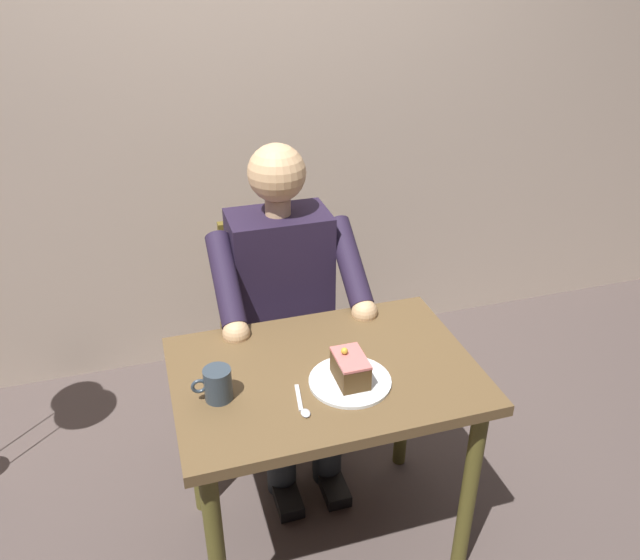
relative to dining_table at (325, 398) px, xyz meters
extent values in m
plane|color=#524541|center=(0.00, 0.00, -0.61)|extent=(14.00, 14.00, 0.00)
cube|color=#BFAB97|center=(0.00, -1.27, 0.89)|extent=(6.40, 0.12, 3.00)
cube|color=brown|center=(0.00, 0.00, 0.09)|extent=(0.90, 0.62, 0.04)
cylinder|color=brown|center=(-0.39, 0.25, -0.26)|extent=(0.05, 0.05, 0.70)
cylinder|color=brown|center=(0.39, 0.25, -0.26)|extent=(0.05, 0.05, 0.70)
cylinder|color=brown|center=(-0.39, -0.25, -0.26)|extent=(0.05, 0.05, 0.70)
cylinder|color=brown|center=(0.39, -0.25, -0.26)|extent=(0.05, 0.05, 0.70)
cube|color=brown|center=(0.00, -0.57, -0.19)|extent=(0.42, 0.42, 0.04)
cube|color=brown|center=(0.00, -0.76, 0.06)|extent=(0.38, 0.04, 0.45)
cylinder|color=brown|center=(-0.18, -0.39, -0.40)|extent=(0.04, 0.04, 0.43)
cylinder|color=brown|center=(0.18, -0.39, -0.40)|extent=(0.04, 0.04, 0.43)
cylinder|color=brown|center=(-0.18, -0.75, -0.40)|extent=(0.04, 0.04, 0.43)
cylinder|color=brown|center=(0.18, -0.75, -0.40)|extent=(0.04, 0.04, 0.43)
cube|color=#251B32|center=(0.00, -0.55, 0.11)|extent=(0.36, 0.22, 0.55)
sphere|color=#DCAF7D|center=(0.00, -0.55, 0.54)|extent=(0.20, 0.20, 0.20)
cylinder|color=#DCAF7D|center=(0.00, -0.55, 0.41)|extent=(0.09, 0.09, 0.06)
cylinder|color=#251B32|center=(-0.22, -0.41, 0.23)|extent=(0.08, 0.33, 0.26)
sphere|color=#DCAF7D|center=(-0.22, -0.25, 0.12)|extent=(0.09, 0.09, 0.09)
cylinder|color=#251B32|center=(0.22, -0.41, 0.23)|extent=(0.08, 0.33, 0.26)
sphere|color=#DCAF7D|center=(0.22, -0.25, 0.12)|extent=(0.09, 0.09, 0.09)
cylinder|color=#252B2F|center=(-0.09, -0.43, -0.19)|extent=(0.13, 0.38, 0.14)
cylinder|color=#252B2F|center=(0.09, -0.43, -0.19)|extent=(0.13, 0.38, 0.14)
cylinder|color=#252B2F|center=(-0.09, -0.25, -0.41)|extent=(0.11, 0.11, 0.41)
cube|color=black|center=(-0.09, -0.19, -0.59)|extent=(0.09, 0.22, 0.05)
cylinder|color=#252B2F|center=(0.09, -0.25, -0.41)|extent=(0.11, 0.11, 0.41)
cube|color=black|center=(0.09, -0.19, -0.59)|extent=(0.09, 0.22, 0.05)
cylinder|color=white|center=(-0.05, 0.08, 0.11)|extent=(0.24, 0.24, 0.01)
cube|color=#4F3619|center=(-0.05, 0.08, 0.16)|extent=(0.08, 0.13, 0.07)
cube|color=#D56F6B|center=(-0.05, 0.08, 0.20)|extent=(0.08, 0.13, 0.01)
sphere|color=gold|center=(-0.04, 0.06, 0.21)|extent=(0.02, 0.02, 0.02)
cylinder|color=#323F4A|center=(0.32, 0.04, 0.16)|extent=(0.08, 0.08, 0.10)
torus|color=#323F4A|center=(0.37, 0.04, 0.16)|extent=(0.05, 0.01, 0.05)
cylinder|color=black|center=(0.32, 0.04, 0.20)|extent=(0.07, 0.07, 0.01)
cube|color=silver|center=(0.11, 0.11, 0.11)|extent=(0.03, 0.11, 0.01)
ellipsoid|color=silver|center=(0.11, 0.18, 0.11)|extent=(0.03, 0.04, 0.01)
camera|label=1|loc=(0.46, 1.45, 1.26)|focal=35.63mm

